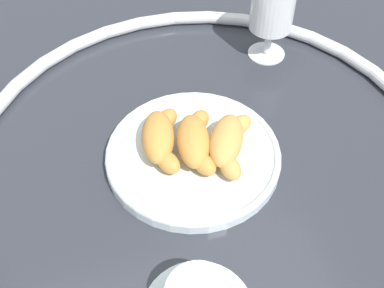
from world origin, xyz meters
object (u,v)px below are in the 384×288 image
at_px(croissant_large, 160,137).
at_px(croissant_small, 194,139).
at_px(juice_glass_left, 272,11).
at_px(pastry_plate, 192,152).
at_px(croissant_extra, 228,142).

height_order(croissant_large, croissant_small, same).
relative_size(croissant_small, juice_glass_left, 0.94).
xyz_separation_m(croissant_large, croissant_small, (0.02, 0.05, 0.00)).
bearing_deg(croissant_large, croissant_small, 65.79).
height_order(pastry_plate, croissant_extra, croissant_extra).
distance_m(pastry_plate, croissant_large, 0.06).
relative_size(pastry_plate, croissant_large, 1.99).
distance_m(pastry_plate, croissant_small, 0.03).
bearing_deg(pastry_plate, croissant_extra, 65.23).
relative_size(croissant_large, croissant_extra, 1.09).
xyz_separation_m(pastry_plate, croissant_extra, (0.02, 0.05, 0.03)).
bearing_deg(croissant_extra, pastry_plate, -114.77).
bearing_deg(croissant_small, pastry_plate, -105.68).
xyz_separation_m(croissant_large, croissant_extra, (0.04, 0.09, 0.00)).
xyz_separation_m(pastry_plate, croissant_small, (0.00, 0.00, 0.03)).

